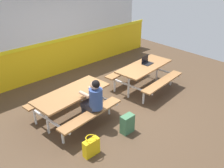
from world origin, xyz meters
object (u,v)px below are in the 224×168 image
(student_nearer, at_px, (93,99))
(laptop_dark, at_px, (147,62))
(picnic_table_right, at_px, (144,71))
(backpack_dark, at_px, (127,124))
(tote_bag_bright, at_px, (91,147))
(picnic_table_left, at_px, (72,99))

(student_nearer, relative_size, laptop_dark, 3.54)
(picnic_table_right, height_order, backpack_dark, picnic_table_right)
(picnic_table_right, distance_m, tote_bag_bright, 3.12)
(laptop_dark, bearing_deg, tote_bag_bright, -158.35)
(picnic_table_left, relative_size, backpack_dark, 4.27)
(picnic_table_right, bearing_deg, tote_bag_bright, -158.22)
(student_nearer, relative_size, backpack_dark, 2.74)
(picnic_table_left, bearing_deg, tote_bag_bright, -109.12)
(backpack_dark, relative_size, tote_bag_bright, 1.02)
(student_nearer, height_order, laptop_dark, student_nearer)
(backpack_dark, height_order, tote_bag_bright, backpack_dark)
(laptop_dark, bearing_deg, picnic_table_right, -160.84)
(tote_bag_bright, bearing_deg, laptop_dark, 21.65)
(picnic_table_right, distance_m, student_nearer, 2.27)
(picnic_table_left, height_order, tote_bag_bright, picnic_table_left)
(laptop_dark, distance_m, backpack_dark, 2.39)
(picnic_table_right, bearing_deg, laptop_dark, 19.16)
(picnic_table_left, distance_m, laptop_dark, 2.61)
(student_nearer, xyz_separation_m, backpack_dark, (0.38, -0.68, -0.49))
(picnic_table_right, bearing_deg, backpack_dark, -148.65)
(picnic_table_right, height_order, student_nearer, student_nearer)
(laptop_dark, relative_size, backpack_dark, 0.78)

